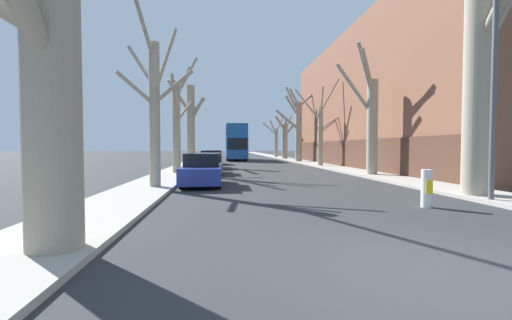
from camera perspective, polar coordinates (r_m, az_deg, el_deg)
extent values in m
plane|color=#2B2D30|center=(5.42, 28.70, -16.62)|extent=(300.00, 300.00, 0.00)
cube|color=#A39E93|center=(54.34, -8.84, 0.41)|extent=(2.28, 120.00, 0.12)
cube|color=#A39E93|center=(54.99, 3.85, 0.45)|extent=(2.28, 120.00, 0.12)
cube|color=brown|center=(32.11, 22.87, 9.06)|extent=(10.00, 31.96, 11.32)
cube|color=#492D21|center=(29.83, 14.23, 0.98)|extent=(0.12, 31.33, 2.26)
cylinder|color=gray|center=(6.24, -30.80, 7.09)|extent=(0.85, 0.85, 4.58)
cylinder|color=gray|center=(7.09, -36.66, 19.70)|extent=(1.81, 0.67, 1.22)
cylinder|color=gray|center=(14.49, -16.55, 6.98)|extent=(0.43, 0.43, 5.91)
cylinder|color=gray|center=(14.01, -13.73, 11.66)|extent=(1.74, 1.15, 1.24)
cylinder|color=gray|center=(15.50, -18.60, 14.64)|extent=(1.45, 1.34, 1.96)
cylinder|color=gray|center=(14.44, -18.82, 22.21)|extent=(0.80, 2.09, 3.09)
cylinder|color=gray|center=(15.44, -14.86, 15.73)|extent=(0.90, 1.47, 3.10)
cylinder|color=gray|center=(14.44, -19.39, 11.17)|extent=(1.43, 0.83, 1.28)
cylinder|color=gray|center=(21.94, -13.13, 5.13)|extent=(0.50, 0.50, 5.74)
cylinder|color=gray|center=(21.67, -12.10, 12.44)|extent=(1.17, 1.29, 1.79)
cylinder|color=gray|center=(20.72, -13.47, 10.56)|extent=(0.34, 2.94, 1.86)
cylinder|color=gray|center=(22.98, -11.91, 7.91)|extent=(0.93, 2.16, 1.56)
cylinder|color=gray|center=(22.24, -11.52, 13.35)|extent=(1.44, 0.22, 2.51)
cylinder|color=gray|center=(21.35, -13.34, 9.34)|extent=(0.24, 1.62, 2.51)
cylinder|color=gray|center=(30.87, -10.83, 5.57)|extent=(0.73, 0.73, 7.13)
cylinder|color=gray|center=(30.01, -12.59, 10.14)|extent=(1.87, 2.64, 2.66)
cylinder|color=gray|center=(30.52, -9.80, 8.24)|extent=(1.50, 1.16, 2.19)
cylinder|color=gray|center=(30.27, -9.77, 8.65)|extent=(1.54, 1.65, 1.50)
cylinder|color=gray|center=(13.80, 33.01, 9.60)|extent=(0.89, 0.89, 7.17)
cylinder|color=gray|center=(13.80, 34.82, 18.96)|extent=(0.36, 1.48, 1.69)
cylinder|color=gray|center=(14.02, 34.91, 17.66)|extent=(0.79, 1.18, 1.83)
cylinder|color=gray|center=(21.32, 18.81, 5.06)|extent=(0.62, 0.62, 5.67)
cylinder|color=gray|center=(21.56, 16.13, 11.23)|extent=(2.12, 1.06, 3.18)
cylinder|color=gray|center=(21.03, 17.82, 14.08)|extent=(1.59, 1.27, 2.93)
cylinder|color=gray|center=(21.01, 18.13, 13.95)|extent=(1.40, 1.38, 2.27)
cylinder|color=gray|center=(30.48, 10.69, 3.81)|extent=(0.43, 0.43, 5.22)
cylinder|color=gray|center=(30.90, 12.48, 6.27)|extent=(2.11, 0.28, 1.48)
cylinder|color=gray|center=(31.09, 8.62, 9.02)|extent=(2.14, 1.55, 3.04)
cylinder|color=gray|center=(31.36, 12.33, 5.85)|extent=(2.30, 1.24, 1.59)
cylinder|color=gray|center=(30.62, 12.15, 10.46)|extent=(1.52, 0.97, 2.81)
cylinder|color=gray|center=(30.12, 10.92, 9.55)|extent=(0.31, 1.36, 2.48)
cylinder|color=gray|center=(39.22, 7.10, 4.64)|extent=(0.75, 0.75, 6.82)
cylinder|color=gray|center=(39.78, 6.40, 10.36)|extent=(1.22, 0.92, 2.05)
cylinder|color=gray|center=(39.12, 6.06, 8.91)|extent=(1.82, 0.66, 2.47)
cylinder|color=gray|center=(39.89, 8.65, 10.12)|extent=(2.37, 0.41, 2.19)
cylinder|color=gray|center=(39.51, 6.10, 9.85)|extent=(1.65, 0.53, 3.06)
cylinder|color=gray|center=(39.34, 5.26, 6.71)|extent=(2.68, 0.86, 2.34)
cylinder|color=gray|center=(47.77, 4.82, 3.09)|extent=(0.79, 0.79, 4.96)
cylinder|color=gray|center=(48.40, 5.34, 6.08)|extent=(1.39, 1.23, 2.27)
cylinder|color=gray|center=(47.14, 4.05, 6.18)|extent=(1.85, 1.57, 2.11)
cylinder|color=gray|center=(47.12, 4.97, 6.15)|extent=(0.32, 1.71, 1.33)
cylinder|color=gray|center=(47.93, 5.71, 5.14)|extent=(1.72, 0.38, 1.99)
cylinder|color=gray|center=(56.28, 3.36, 2.85)|extent=(0.58, 0.58, 4.75)
cylinder|color=gray|center=(55.92, 2.25, 5.28)|extent=(2.47, 0.79, 2.12)
cylinder|color=gray|center=(56.13, 3.99, 5.98)|extent=(1.36, 1.00, 2.57)
cylinder|color=gray|center=(54.97, 2.89, 5.40)|extent=(1.58, 2.82, 2.22)
cube|color=#19519E|center=(44.77, -3.39, 2.03)|extent=(2.57, 10.06, 2.51)
cube|color=#19519E|center=(44.81, -3.39, 4.61)|extent=(2.51, 9.86, 1.52)
cube|color=navy|center=(44.86, -3.39, 5.65)|extent=(2.51, 9.86, 0.12)
cube|color=black|center=(44.77, -3.39, 2.65)|extent=(2.60, 8.86, 1.31)
cube|color=black|center=(44.82, -3.39, 4.70)|extent=(2.60, 8.86, 1.15)
cube|color=black|center=(39.77, -3.12, 2.71)|extent=(2.31, 0.06, 1.37)
cylinder|color=black|center=(41.74, -4.75, 0.50)|extent=(0.30, 1.00, 1.00)
cylinder|color=black|center=(41.83, -1.70, 0.51)|extent=(0.30, 1.00, 1.00)
cylinder|color=black|center=(47.58, -4.85, 0.71)|extent=(0.30, 1.00, 1.00)
cylinder|color=black|center=(47.66, -2.17, 0.72)|extent=(0.30, 1.00, 1.00)
cube|color=navy|center=(15.42, -8.98, -2.30)|extent=(1.72, 4.02, 0.68)
cube|color=black|center=(15.62, -8.94, 0.06)|extent=(1.51, 2.09, 0.57)
cylinder|color=black|center=(14.31, -12.27, -3.45)|extent=(0.20, 0.66, 0.66)
cylinder|color=black|center=(14.21, -6.25, -3.45)|extent=(0.20, 0.66, 0.66)
cylinder|color=black|center=(16.69, -11.30, -2.64)|extent=(0.20, 0.66, 0.66)
cylinder|color=black|center=(16.61, -6.15, -2.63)|extent=(0.20, 0.66, 0.66)
cube|color=#4C5156|center=(21.94, -7.96, -1.11)|extent=(1.82, 4.22, 0.58)
cube|color=black|center=(22.17, -7.94, 0.44)|extent=(1.61, 2.20, 0.59)
cylinder|color=black|center=(20.74, -10.32, -1.74)|extent=(0.20, 0.63, 0.63)
cylinder|color=black|center=(20.67, -5.88, -1.73)|extent=(0.20, 0.63, 0.63)
cylinder|color=black|center=(23.26, -9.80, -1.32)|extent=(0.20, 0.63, 0.63)
cylinder|color=black|center=(23.20, -5.84, -1.30)|extent=(0.20, 0.63, 0.63)
cube|color=#4C5156|center=(27.44, -7.47, -0.40)|extent=(1.77, 4.36, 0.63)
cube|color=black|center=(27.68, -7.46, 0.93)|extent=(1.56, 2.27, 0.64)
cylinder|color=black|center=(26.18, -9.26, -0.92)|extent=(0.20, 0.63, 0.63)
cylinder|color=black|center=(26.13, -5.86, -0.91)|extent=(0.20, 0.63, 0.63)
cylinder|color=black|center=(28.79, -8.93, -0.64)|extent=(0.20, 0.63, 0.63)
cylinder|color=black|center=(28.74, -5.83, -0.63)|extent=(0.20, 0.63, 0.63)
cube|color=maroon|center=(33.87, -7.10, 0.09)|extent=(1.75, 4.25, 0.63)
cube|color=black|center=(34.11, -7.10, 1.14)|extent=(1.54, 2.21, 0.60)
cylinder|color=black|center=(32.63, -8.51, -0.33)|extent=(0.20, 0.61, 0.61)
cylinder|color=black|center=(32.59, -5.82, -0.32)|extent=(0.20, 0.61, 0.61)
cylinder|color=black|center=(35.18, -8.29, -0.15)|extent=(0.20, 0.61, 0.61)
cylinder|color=black|center=(35.14, -5.80, -0.14)|extent=(0.20, 0.61, 0.61)
cylinder|color=#4C4F54|center=(12.77, 34.86, 9.88)|extent=(0.16, 0.16, 7.03)
cylinder|color=white|center=(10.92, 26.52, -4.26)|extent=(0.28, 0.28, 1.08)
cube|color=yellow|center=(10.79, 26.94, -4.05)|extent=(0.20, 0.01, 0.39)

